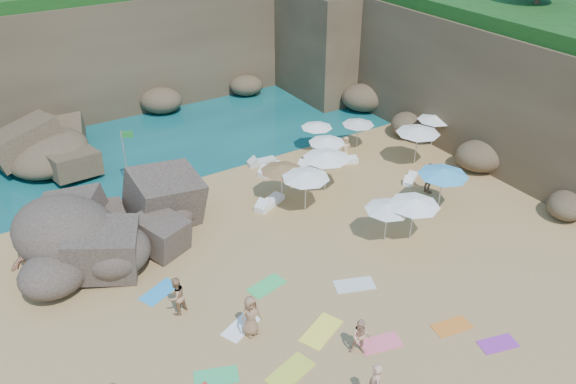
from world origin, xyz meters
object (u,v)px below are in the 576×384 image
person_stand_1 (176,296)px  parasol_2 (358,122)px  person_stand_3 (429,178)px  person_stand_2 (153,193)px  person_stand_5 (29,260)px  parasol_0 (306,175)px  person_stand_4 (345,148)px  lounger_0 (262,162)px  rock_outcrop (109,265)px  parasol_1 (317,125)px  flag_pole (126,151)px

person_stand_1 → parasol_2: bearing=-174.3°
person_stand_3 → person_stand_1: bearing=101.5°
person_stand_2 → person_stand_5: (-6.75, -2.94, 0.17)m
parasol_0 → person_stand_3: 7.27m
person_stand_2 → person_stand_4: (12.09, -1.05, -0.05)m
parasol_2 → person_stand_4: 2.08m
lounger_0 → parasol_2: bearing=-5.0°
lounger_0 → person_stand_3: size_ratio=0.95×
rock_outcrop → person_stand_1: (1.53, -4.64, 0.88)m
parasol_1 → lounger_0: bearing=177.4°
person_stand_3 → parasol_0: bearing=78.5°
parasol_2 → person_stand_4: parasol_2 is taller
person_stand_2 → person_stand_4: person_stand_2 is taller
person_stand_1 → person_stand_2: size_ratio=1.09×
person_stand_2 → person_stand_3: bearing=-173.1°
parasol_0 → person_stand_4: bearing=34.2°
parasol_2 → person_stand_4: bearing=-152.1°
parasol_1 → lounger_0: 4.25m
flag_pole → parasol_0: size_ratio=1.39×
person_stand_1 → person_stand_5: 7.21m
flag_pole → parasol_1: size_ratio=1.75×
person_stand_2 → person_stand_4: size_ratio=1.07×
rock_outcrop → parasol_2: bearing=11.8°
person_stand_2 → person_stand_5: 7.37m
person_stand_5 → parasol_1: bearing=-7.2°
rock_outcrop → flag_pole: flag_pole is taller
parasol_1 → rock_outcrop: bearing=-162.4°
rock_outcrop → parasol_1: (14.91, 4.74, 1.73)m
person_stand_1 → person_stand_5: size_ratio=0.90×
rock_outcrop → person_stand_1: person_stand_1 is taller
parasol_0 → person_stand_2: size_ratio=1.57×
flag_pole → parasol_0: flag_pole is taller
flag_pole → person_stand_5: size_ratio=1.80×
lounger_0 → person_stand_3: person_stand_3 is taller
parasol_1 → person_stand_4: size_ratio=1.33×
lounger_0 → person_stand_4: person_stand_4 is taller
person_stand_4 → parasol_0: bearing=-113.5°
parasol_2 → person_stand_2: size_ratio=1.29×
lounger_0 → person_stand_1: 13.46m
parasol_1 → person_stand_2: bearing=-175.4°
parasol_2 → person_stand_1: size_ratio=1.18×
person_stand_3 → person_stand_5: bearing=84.7°
rock_outcrop → flag_pole: size_ratio=2.24×
parasol_1 → person_stand_3: bearing=-73.7°
person_stand_3 → person_stand_5: person_stand_5 is taller
parasol_0 → lounger_0: parasol_0 is taller
flag_pole → person_stand_4: (12.46, -3.76, -1.48)m
person_stand_3 → person_stand_4: size_ratio=1.24×
flag_pole → parasol_1: bearing=-8.8°
flag_pole → parasol_2: flag_pole is taller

